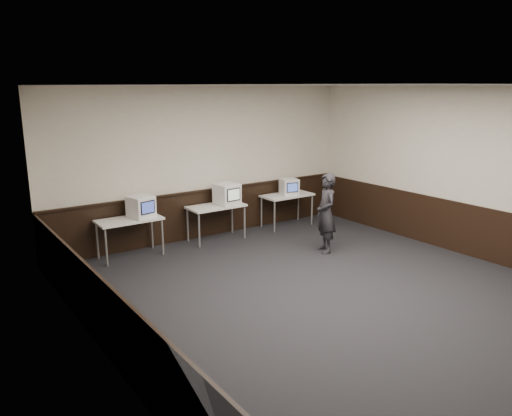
{
  "coord_description": "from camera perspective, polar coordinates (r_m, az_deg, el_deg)",
  "views": [
    {
      "loc": [
        -5.13,
        -5.21,
        3.19
      ],
      "look_at": [
        -0.37,
        1.6,
        1.15
      ],
      "focal_mm": 35.0,
      "sensor_mm": 36.0,
      "label": 1
    }
  ],
  "objects": [
    {
      "name": "floor",
      "position": [
        7.98,
        8.94,
        -9.95
      ],
      "size": [
        8.0,
        8.0,
        0.0
      ],
      "primitive_type": "plane",
      "color": "black",
      "rests_on": "ground"
    },
    {
      "name": "ceiling",
      "position": [
        7.31,
        9.9,
        13.67
      ],
      "size": [
        8.0,
        8.0,
        0.0
      ],
      "primitive_type": "plane",
      "rotation": [
        3.14,
        0.0,
        0.0
      ],
      "color": "white",
      "rests_on": "back_wall"
    },
    {
      "name": "back_wall",
      "position": [
        10.66,
        -5.77,
        5.15
      ],
      "size": [
        7.0,
        0.0,
        7.0
      ],
      "primitive_type": "plane",
      "rotation": [
        1.57,
        0.0,
        0.0
      ],
      "color": "beige",
      "rests_on": "ground"
    },
    {
      "name": "left_wall",
      "position": [
        5.69,
        -16.87,
        -3.06
      ],
      "size": [
        0.0,
        8.0,
        8.0
      ],
      "primitive_type": "plane",
      "rotation": [
        1.57,
        0.0,
        1.57
      ],
      "color": "beige",
      "rests_on": "ground"
    },
    {
      "name": "right_wall",
      "position": [
        10.2,
        23.69,
        3.67
      ],
      "size": [
        0.0,
        8.0,
        8.0
      ],
      "primitive_type": "plane",
      "rotation": [
        1.57,
        0.0,
        -1.57
      ],
      "color": "beige",
      "rests_on": "ground"
    },
    {
      "name": "wainscot_back",
      "position": [
        10.87,
        -5.57,
        -0.6
      ],
      "size": [
        6.98,
        0.04,
        1.0
      ],
      "primitive_type": "cube",
      "color": "black",
      "rests_on": "back_wall"
    },
    {
      "name": "wainscot_left",
      "position": [
        6.09,
        -15.96,
        -12.98
      ],
      "size": [
        0.04,
        7.98,
        1.0
      ],
      "primitive_type": "cube",
      "color": "black",
      "rests_on": "left_wall"
    },
    {
      "name": "wainscot_right",
      "position": [
        10.42,
        23.05,
        -2.3
      ],
      "size": [
        0.04,
        7.98,
        1.0
      ],
      "primitive_type": "cube",
      "color": "black",
      "rests_on": "right_wall"
    },
    {
      "name": "wainscot_rail",
      "position": [
        10.73,
        -5.59,
        2.07
      ],
      "size": [
        6.98,
        0.06,
        0.04
      ],
      "primitive_type": "cube",
      "color": "black",
      "rests_on": "wainscot_back"
    },
    {
      "name": "desk_left",
      "position": [
        9.72,
        -14.28,
        -1.62
      ],
      "size": [
        1.2,
        0.6,
        0.75
      ],
      "color": "silver",
      "rests_on": "ground"
    },
    {
      "name": "desk_center",
      "position": [
        10.5,
        -4.58,
        -0.08
      ],
      "size": [
        1.2,
        0.6,
        0.75
      ],
      "color": "silver",
      "rests_on": "ground"
    },
    {
      "name": "desk_right",
      "position": [
        11.55,
        3.58,
        1.21
      ],
      "size": [
        1.2,
        0.6,
        0.75
      ],
      "color": "silver",
      "rests_on": "ground"
    },
    {
      "name": "emac_left",
      "position": [
        9.71,
        -13.01,
        0.15
      ],
      "size": [
        0.5,
        0.52,
        0.42
      ],
      "rotation": [
        0.0,
        0.0,
        0.23
      ],
      "color": "white",
      "rests_on": "desk_left"
    },
    {
      "name": "emac_center",
      "position": [
        10.53,
        -3.34,
        1.62
      ],
      "size": [
        0.48,
        0.51,
        0.45
      ],
      "rotation": [
        0.0,
        0.0,
        0.08
      ],
      "color": "white",
      "rests_on": "desk_center"
    },
    {
      "name": "emac_right",
      "position": [
        11.48,
        3.81,
        2.45
      ],
      "size": [
        0.46,
        0.48,
        0.37
      ],
      "rotation": [
        0.0,
        0.0,
        -0.28
      ],
      "color": "white",
      "rests_on": "desk_right"
    },
    {
      "name": "person",
      "position": [
        9.79,
        8.0,
        -0.59
      ],
      "size": [
        0.55,
        0.67,
        1.56
      ],
      "primitive_type": "imported",
      "rotation": [
        0.0,
        0.0,
        -1.94
      ],
      "color": "black",
      "rests_on": "ground"
    }
  ]
}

